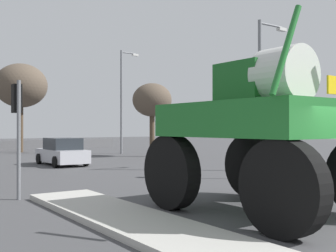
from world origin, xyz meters
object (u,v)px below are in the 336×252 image
(sedan_ahead, at_px, (62,152))
(bare_tree_right, at_px, (152,101))
(oversize_sprayer, at_px, (264,128))
(bare_tree_far_center, at_px, (21,86))
(streetlight_far_right, at_px, (123,97))
(traffic_signal_near_right, at_px, (232,117))
(streetlight_near_right, at_px, (262,86))
(traffic_signal_near_left, at_px, (17,113))

(sedan_ahead, xyz_separation_m, bare_tree_right, (7.83, 2.86, 3.33))
(oversize_sprayer, distance_m, bare_tree_right, 20.37)
(bare_tree_right, relative_size, bare_tree_far_center, 0.71)
(sedan_ahead, height_order, streetlight_far_right, streetlight_far_right)
(traffic_signal_near_right, relative_size, streetlight_near_right, 0.47)
(bare_tree_far_center, bearing_deg, traffic_signal_near_left, -105.88)
(oversize_sprayer, relative_size, streetlight_near_right, 0.75)
(bare_tree_far_center, bearing_deg, traffic_signal_near_right, -85.29)
(traffic_signal_near_right, distance_m, streetlight_far_right, 17.47)
(traffic_signal_near_left, height_order, bare_tree_far_center, bare_tree_far_center)
(streetlight_near_right, xyz_separation_m, bare_tree_right, (0.95, 11.34, -0.06))
(sedan_ahead, height_order, bare_tree_right, bare_tree_right)
(oversize_sprayer, xyz_separation_m, bare_tree_far_center, (2.34, 29.09, 3.55))
(streetlight_far_right, xyz_separation_m, bare_tree_right, (0.19, -4.06, -0.51))
(traffic_signal_near_left, distance_m, streetlight_far_right, 21.25)
(oversize_sprayer, height_order, bare_tree_right, bare_tree_right)
(oversize_sprayer, distance_m, streetlight_near_right, 10.59)
(oversize_sprayer, xyz_separation_m, bare_tree_right, (8.61, 18.36, 1.96))
(sedan_ahead, xyz_separation_m, streetlight_far_right, (7.64, 6.92, 3.84))
(sedan_ahead, xyz_separation_m, streetlight_near_right, (6.88, -8.48, 3.39))
(streetlight_near_right, distance_m, streetlight_far_right, 15.42)
(oversize_sprayer, bearing_deg, bare_tree_right, -26.26)
(bare_tree_right, bearing_deg, traffic_signal_near_right, -108.75)
(traffic_signal_near_right, bearing_deg, bare_tree_far_center, 94.71)
(oversize_sprayer, relative_size, streetlight_far_right, 0.66)
(traffic_signal_near_left, distance_m, bare_tree_right, 18.28)
(sedan_ahead, bearing_deg, streetlight_near_right, -140.63)
(streetlight_near_right, xyz_separation_m, streetlight_far_right, (0.76, 15.39, 0.45))
(sedan_ahead, height_order, streetlight_near_right, streetlight_near_right)
(traffic_signal_near_right, height_order, streetlight_near_right, streetlight_near_right)
(streetlight_near_right, xyz_separation_m, bare_tree_far_center, (-5.33, 22.07, 1.52))
(traffic_signal_near_right, bearing_deg, sedan_ahead, 109.35)
(sedan_ahead, relative_size, bare_tree_right, 0.78)
(oversize_sprayer, relative_size, traffic_signal_near_right, 1.59)
(oversize_sprayer, height_order, streetlight_near_right, streetlight_near_right)
(bare_tree_right, bearing_deg, traffic_signal_near_left, -135.39)
(sedan_ahead, relative_size, traffic_signal_near_right, 1.19)
(sedan_ahead, xyz_separation_m, traffic_signal_near_left, (-5.14, -9.93, 1.81))
(sedan_ahead, distance_m, bare_tree_far_center, 14.53)
(sedan_ahead, distance_m, bare_tree_right, 8.97)
(sedan_ahead, relative_size, streetlight_far_right, 0.50)
(oversize_sprayer, relative_size, sedan_ahead, 1.33)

